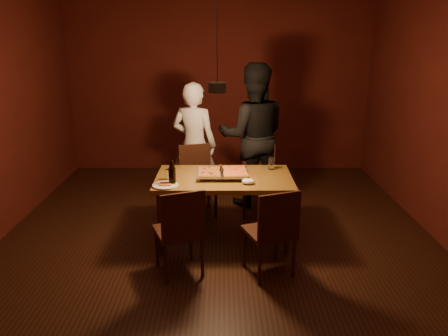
{
  "coord_description": "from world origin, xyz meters",
  "views": [
    {
      "loc": [
        0.05,
        -4.37,
        2.25
      ],
      "look_at": [
        0.07,
        0.21,
        0.85
      ],
      "focal_mm": 35.0,
      "sensor_mm": 36.0,
      "label": 1
    }
  ],
  "objects_px": {
    "chair_near_right": "(273,226)",
    "chair_near_left": "(181,225)",
    "dining_table": "(224,183)",
    "beer_bottle_b": "(173,173)",
    "plate_slice": "(165,185)",
    "diner_white": "(194,145)",
    "diner_dark": "(253,136)",
    "pizza_tray": "(222,174)",
    "beer_bottle_a": "(172,172)",
    "chair_far_right": "(259,173)",
    "pendant_lamp": "(217,86)",
    "chair_far_left": "(197,173)"
  },
  "relations": [
    {
      "from": "chair_near_right",
      "to": "chair_far_right",
      "type": "bearing_deg",
      "value": 69.8
    },
    {
      "from": "chair_far_left",
      "to": "chair_far_right",
      "type": "relative_size",
      "value": 1.07
    },
    {
      "from": "pizza_tray",
      "to": "diner_dark",
      "type": "relative_size",
      "value": 0.29
    },
    {
      "from": "chair_near_left",
      "to": "beer_bottle_a",
      "type": "bearing_deg",
      "value": 81.94
    },
    {
      "from": "chair_far_right",
      "to": "plate_slice",
      "type": "xyz_separation_m",
      "value": [
        -1.06,
        -1.11,
        0.22
      ]
    },
    {
      "from": "chair_near_right",
      "to": "pizza_tray",
      "type": "height_order",
      "value": "chair_near_right"
    },
    {
      "from": "dining_table",
      "to": "diner_white",
      "type": "relative_size",
      "value": 0.9
    },
    {
      "from": "plate_slice",
      "to": "beer_bottle_b",
      "type": "bearing_deg",
      "value": 44.1
    },
    {
      "from": "dining_table",
      "to": "chair_near_left",
      "type": "relative_size",
      "value": 2.75
    },
    {
      "from": "chair_far_right",
      "to": "diner_dark",
      "type": "height_order",
      "value": "diner_dark"
    },
    {
      "from": "dining_table",
      "to": "chair_far_right",
      "type": "bearing_deg",
      "value": 60.58
    },
    {
      "from": "chair_near_right",
      "to": "diner_dark",
      "type": "distance_m",
      "value": 1.98
    },
    {
      "from": "dining_table",
      "to": "chair_near_left",
      "type": "bearing_deg",
      "value": -117.09
    },
    {
      "from": "dining_table",
      "to": "beer_bottle_b",
      "type": "distance_m",
      "value": 0.62
    },
    {
      "from": "chair_near_right",
      "to": "diner_white",
      "type": "distance_m",
      "value": 2.15
    },
    {
      "from": "beer_bottle_b",
      "to": "pizza_tray",
      "type": "bearing_deg",
      "value": 26.46
    },
    {
      "from": "dining_table",
      "to": "beer_bottle_a",
      "type": "distance_m",
      "value": 0.64
    },
    {
      "from": "beer_bottle_b",
      "to": "pendant_lamp",
      "type": "xyz_separation_m",
      "value": [
        0.47,
        0.04,
        0.89
      ]
    },
    {
      "from": "chair_far_right",
      "to": "diner_dark",
      "type": "xyz_separation_m",
      "value": [
        -0.06,
        0.31,
        0.42
      ]
    },
    {
      "from": "pizza_tray",
      "to": "beer_bottle_b",
      "type": "distance_m",
      "value": 0.59
    },
    {
      "from": "pizza_tray",
      "to": "plate_slice",
      "type": "distance_m",
      "value": 0.68
    },
    {
      "from": "chair_near_left",
      "to": "beer_bottle_a",
      "type": "xyz_separation_m",
      "value": [
        -0.13,
        0.54,
        0.35
      ]
    },
    {
      "from": "chair_far_left",
      "to": "chair_near_left",
      "type": "distance_m",
      "value": 1.61
    },
    {
      "from": "chair_near_right",
      "to": "chair_near_left",
      "type": "bearing_deg",
      "value": 158.17
    },
    {
      "from": "plate_slice",
      "to": "diner_white",
      "type": "height_order",
      "value": "diner_white"
    },
    {
      "from": "diner_dark",
      "to": "pendant_lamp",
      "type": "distance_m",
      "value": 1.61
    },
    {
      "from": "dining_table",
      "to": "pizza_tray",
      "type": "relative_size",
      "value": 2.73
    },
    {
      "from": "dining_table",
      "to": "beer_bottle_b",
      "type": "relative_size",
      "value": 5.98
    },
    {
      "from": "plate_slice",
      "to": "diner_white",
      "type": "distance_m",
      "value": 1.45
    },
    {
      "from": "chair_near_right",
      "to": "beer_bottle_b",
      "type": "distance_m",
      "value": 1.21
    },
    {
      "from": "chair_far_left",
      "to": "chair_far_right",
      "type": "height_order",
      "value": "same"
    },
    {
      "from": "chair_near_left",
      "to": "plate_slice",
      "type": "xyz_separation_m",
      "value": [
        -0.2,
        0.49,
        0.22
      ]
    },
    {
      "from": "chair_near_right",
      "to": "diner_white",
      "type": "relative_size",
      "value": 0.32
    },
    {
      "from": "pizza_tray",
      "to": "pendant_lamp",
      "type": "height_order",
      "value": "pendant_lamp"
    },
    {
      "from": "pizza_tray",
      "to": "beer_bottle_a",
      "type": "relative_size",
      "value": 2.04
    },
    {
      "from": "dining_table",
      "to": "chair_near_right",
      "type": "bearing_deg",
      "value": -60.81
    },
    {
      "from": "chair_far_left",
      "to": "chair_near_right",
      "type": "relative_size",
      "value": 0.96
    },
    {
      "from": "beer_bottle_b",
      "to": "plate_slice",
      "type": "relative_size",
      "value": 0.93
    },
    {
      "from": "chair_near_right",
      "to": "pendant_lamp",
      "type": "relative_size",
      "value": 0.49
    },
    {
      "from": "chair_far_left",
      "to": "beer_bottle_a",
      "type": "distance_m",
      "value": 1.14
    },
    {
      "from": "dining_table",
      "to": "chair_far_right",
      "type": "relative_size",
      "value": 3.09
    },
    {
      "from": "diner_white",
      "to": "pendant_lamp",
      "type": "bearing_deg",
      "value": 122.05
    },
    {
      "from": "chair_near_left",
      "to": "diner_white",
      "type": "distance_m",
      "value": 1.95
    },
    {
      "from": "chair_far_left",
      "to": "beer_bottle_b",
      "type": "xyz_separation_m",
      "value": [
        -0.19,
        -1.05,
        0.34
      ]
    },
    {
      "from": "pizza_tray",
      "to": "beer_bottle_b",
      "type": "bearing_deg",
      "value": -153.06
    },
    {
      "from": "chair_far_left",
      "to": "chair_far_right",
      "type": "bearing_deg",
      "value": 163.56
    },
    {
      "from": "chair_near_right",
      "to": "diner_dark",
      "type": "bearing_deg",
      "value": 71.61
    },
    {
      "from": "beer_bottle_a",
      "to": "diner_white",
      "type": "distance_m",
      "value": 1.4
    },
    {
      "from": "pizza_tray",
      "to": "pendant_lamp",
      "type": "bearing_deg",
      "value": -101.95
    },
    {
      "from": "diner_white",
      "to": "diner_dark",
      "type": "bearing_deg",
      "value": -162.78
    }
  ]
}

